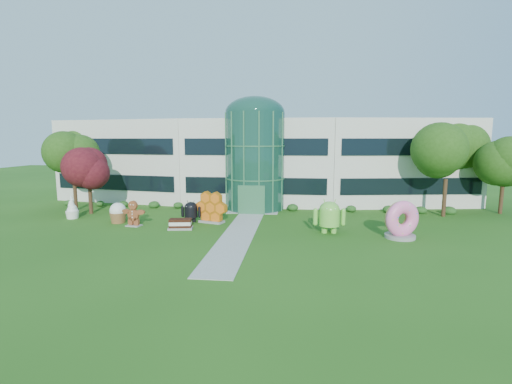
# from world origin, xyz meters

# --- Properties ---
(ground) EXTENTS (140.00, 140.00, 0.00)m
(ground) POSITION_xyz_m (0.00, 0.00, 0.00)
(ground) COLOR #215114
(ground) RESTS_ON ground
(building) EXTENTS (46.00, 15.00, 9.30)m
(building) POSITION_xyz_m (0.00, 18.00, 4.65)
(building) COLOR beige
(building) RESTS_ON ground
(atrium) EXTENTS (6.00, 6.00, 9.80)m
(atrium) POSITION_xyz_m (0.00, 12.00, 4.90)
(atrium) COLOR #194738
(atrium) RESTS_ON ground
(walkway) EXTENTS (2.40, 20.00, 0.04)m
(walkway) POSITION_xyz_m (0.00, 2.00, 0.02)
(walkway) COLOR #9E9E93
(walkway) RESTS_ON ground
(tree_red) EXTENTS (4.00, 4.00, 6.00)m
(tree_red) POSITION_xyz_m (-15.50, 7.50, 3.00)
(tree_red) COLOR #3F0C14
(tree_red) RESTS_ON ground
(trees_backdrop) EXTENTS (52.00, 8.00, 8.40)m
(trees_backdrop) POSITION_xyz_m (0.00, 13.00, 4.20)
(trees_backdrop) COLOR #234812
(trees_backdrop) RESTS_ON ground
(android_green) EXTENTS (2.67, 1.88, 2.90)m
(android_green) POSITION_xyz_m (6.85, 2.51, 1.45)
(android_green) COLOR #6FCA41
(android_green) RESTS_ON ground
(android_black) EXTENTS (1.89, 1.31, 2.10)m
(android_black) POSITION_xyz_m (-4.80, 5.01, 1.05)
(android_black) COLOR black
(android_black) RESTS_ON ground
(donut) EXTENTS (3.00, 2.23, 2.82)m
(donut) POSITION_xyz_m (11.90, 1.60, 1.41)
(donut) COLOR #F05B9E
(donut) RESTS_ON ground
(gingerbread) EXTENTS (2.47, 1.31, 2.16)m
(gingerbread) POSITION_xyz_m (-9.11, 2.99, 1.08)
(gingerbread) COLOR maroon
(gingerbread) RESTS_ON ground
(ice_cream_sandwich) EXTENTS (2.05, 1.25, 0.86)m
(ice_cream_sandwich) POSITION_xyz_m (-4.91, 2.38, 0.43)
(ice_cream_sandwich) COLOR black
(ice_cream_sandwich) RESTS_ON ground
(honeycomb) EXTENTS (3.31, 2.04, 2.45)m
(honeycomb) POSITION_xyz_m (-2.97, 5.00, 1.23)
(honeycomb) COLOR orange
(honeycomb) RESTS_ON ground
(froyo) EXTENTS (1.40, 1.40, 2.11)m
(froyo) POSITION_xyz_m (-16.00, 5.26, 1.06)
(froyo) COLOR white
(froyo) RESTS_ON ground
(cupcake) EXTENTS (1.74, 1.74, 1.77)m
(cupcake) POSITION_xyz_m (-10.99, 4.04, 0.88)
(cupcake) COLOR white
(cupcake) RESTS_ON ground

